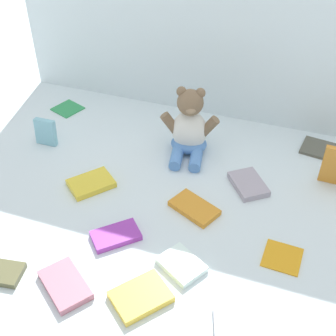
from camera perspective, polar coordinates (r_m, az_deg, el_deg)
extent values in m
plane|color=silver|center=(1.45, 1.44, -0.72)|extent=(3.20, 3.20, 0.00)
cube|color=white|center=(1.58, 6.25, 17.99)|extent=(1.45, 0.03, 0.72)
ellipsoid|color=white|center=(1.50, 2.66, 4.59)|extent=(0.13, 0.11, 0.15)
ellipsoid|color=#598CD1|center=(1.53, 2.59, 3.02)|extent=(0.13, 0.12, 0.05)
sphere|color=#7A6047|center=(1.44, 2.77, 8.08)|extent=(0.10, 0.10, 0.08)
ellipsoid|color=#997C5E|center=(1.42, 2.62, 7.22)|extent=(0.04, 0.03, 0.03)
sphere|color=#7A6047|center=(1.44, 1.67, 9.43)|extent=(0.04, 0.04, 0.03)
sphere|color=#7A6047|center=(1.43, 4.03, 9.23)|extent=(0.04, 0.04, 0.03)
cylinder|color=#7A6047|center=(1.49, 0.32, 5.53)|extent=(0.07, 0.04, 0.08)
cylinder|color=#7A6047|center=(1.48, 5.04, 5.10)|extent=(0.07, 0.04, 0.08)
cylinder|color=#598CD1|center=(1.48, 1.03, 1.18)|extent=(0.05, 0.09, 0.04)
cylinder|color=#598CD1|center=(1.47, 3.43, 0.94)|extent=(0.05, 0.09, 0.04)
cube|color=#B76B7E|center=(1.17, -12.59, -13.90)|extent=(0.16, 0.15, 0.02)
cube|color=brown|center=(1.24, -19.83, -12.06)|extent=(0.11, 0.09, 0.02)
cube|color=#535246|center=(1.62, 18.05, 2.31)|extent=(0.12, 0.11, 0.01)
cube|color=yellow|center=(1.13, -3.38, -15.56)|extent=(0.16, 0.16, 0.02)
cube|color=orange|center=(1.32, 3.27, -4.94)|extent=(0.16, 0.13, 0.02)
cube|color=white|center=(1.18, 1.67, -11.86)|extent=(0.14, 0.13, 0.02)
cube|color=#2C914E|center=(1.79, -12.30, 7.23)|extent=(0.12, 0.12, 0.01)
cube|color=yellow|center=(1.42, -9.48, -1.89)|extent=(0.15, 0.16, 0.02)
cube|color=#90919C|center=(1.09, 8.30, -19.73)|extent=(0.13, 0.15, 0.01)
cube|color=purple|center=(1.26, -6.47, -8.29)|extent=(0.14, 0.14, 0.02)
cube|color=orange|center=(1.24, 13.94, -10.59)|extent=(0.10, 0.10, 0.01)
cube|color=#A195A4|center=(1.41, 9.89, -1.98)|extent=(0.14, 0.15, 0.02)
cube|color=orange|center=(1.45, 19.98, 0.24)|extent=(0.08, 0.03, 0.14)
cube|color=#7EBDCF|center=(1.60, -14.87, 4.32)|extent=(0.07, 0.03, 0.09)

